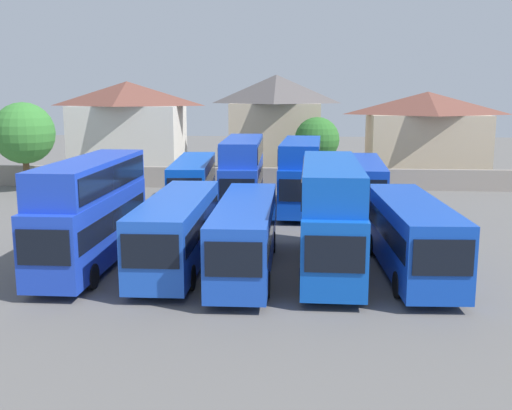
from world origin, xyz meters
name	(u,v)px	position (x,y,z in m)	size (l,w,h in m)	color
ground	(271,202)	(0.00, 18.00, 0.00)	(140.00, 140.00, 0.00)	#605E5B
depot_boundary_wall	(275,178)	(0.00, 24.74, 0.90)	(56.00, 0.50, 1.80)	gray
bus_1	(91,207)	(-7.64, 0.30, 2.88)	(2.53, 10.84, 5.13)	blue
bus_2	(177,228)	(-3.54, 0.38, 1.93)	(2.77, 11.06, 3.38)	blue
bus_3	(246,232)	(-0.24, -0.17, 1.90)	(2.65, 11.48, 3.32)	blue
bus_4	(330,210)	(3.65, 0.40, 2.86)	(2.77, 11.21, 5.09)	blue
bus_5	(411,233)	(7.30, -0.02, 1.95)	(3.02, 10.67, 3.42)	#1343BD
bus_6	(193,181)	(-5.37, 14.92, 2.02)	(3.38, 11.62, 3.54)	blue
bus_7	(243,170)	(-1.82, 14.68, 2.85)	(2.81, 10.50, 5.07)	blue
bus_8	(301,172)	(2.25, 14.87, 2.79)	(2.96, 10.30, 4.95)	#0D40C5
bus_9	(363,183)	(6.60, 15.08, 2.02)	(3.06, 11.63, 3.55)	#123EC3
house_terrace_left	(128,128)	(-15.13, 32.81, 4.74)	(11.13, 7.03, 9.30)	silver
house_terrace_centre	(276,124)	(-0.34, 34.02, 5.07)	(9.15, 7.97, 9.95)	#C6B293
house_terrace_right	(426,134)	(14.22, 32.60, 4.23)	(11.43, 7.45, 8.29)	#C6B293
tree_left_of_lot	(24,133)	(-20.79, 21.74, 4.88)	(5.09, 5.09, 7.44)	brown
tree_behind_wall	(317,140)	(3.62, 27.24, 4.05)	(3.99, 3.99, 6.08)	brown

